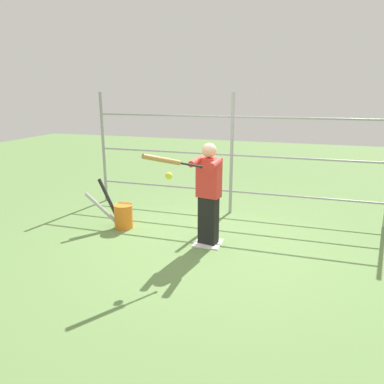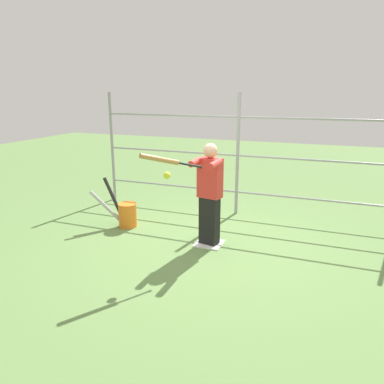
{
  "view_description": "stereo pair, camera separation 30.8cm",
  "coord_description": "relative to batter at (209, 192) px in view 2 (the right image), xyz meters",
  "views": [
    {
      "loc": [
        -1.4,
        5.19,
        2.3
      ],
      "look_at": [
        0.16,
        0.32,
        0.9
      ],
      "focal_mm": 35.0,
      "sensor_mm": 36.0,
      "label": 1
    },
    {
      "loc": [
        -1.69,
        5.09,
        2.3
      ],
      "look_at": [
        0.16,
        0.32,
        0.9
      ],
      "focal_mm": 35.0,
      "sensor_mm": 36.0,
      "label": 2
    }
  ],
  "objects": [
    {
      "name": "batter",
      "position": [
        0.0,
        0.0,
        0.0
      ],
      "size": [
        0.4,
        0.58,
        1.56
      ],
      "color": "black",
      "rests_on": "ground"
    },
    {
      "name": "baseball_bat_swinging",
      "position": [
        0.32,
        0.84,
        0.59
      ],
      "size": [
        0.58,
        0.76,
        0.29
      ],
      "color": "black"
    },
    {
      "name": "softball_in_flight",
      "position": [
        0.32,
        0.79,
        0.39
      ],
      "size": [
        0.1,
        0.1,
        0.1
      ],
      "color": "yellow"
    },
    {
      "name": "home_plate",
      "position": [
        0.0,
        -0.02,
        -0.83
      ],
      "size": [
        0.4,
        0.4,
        0.02
      ],
      "color": "white",
      "rests_on": "ground"
    },
    {
      "name": "ground_plane",
      "position": [
        0.0,
        -0.02,
        -0.84
      ],
      "size": [
        24.0,
        24.0,
        0.0
      ],
      "primitive_type": "plane",
      "color": "#608447"
    },
    {
      "name": "fence_backstop",
      "position": [
        0.0,
        -1.62,
        0.28
      ],
      "size": [
        5.47,
        0.06,
        2.26
      ],
      "color": "#939399",
      "rests_on": "ground"
    },
    {
      "name": "bat_bucket",
      "position": [
        1.6,
        -0.23,
        -0.61
      ],
      "size": [
        0.71,
        0.51,
        0.84
      ],
      "color": "orange",
      "rests_on": "ground"
    }
  ]
}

